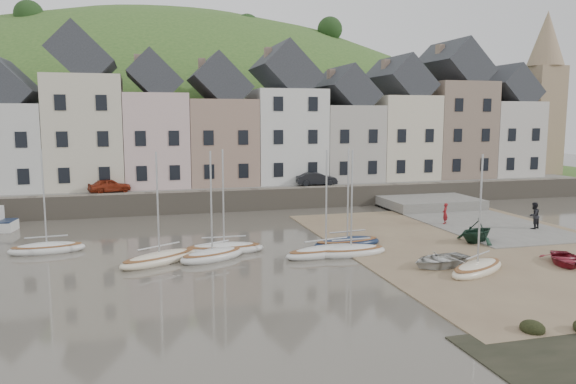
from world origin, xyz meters
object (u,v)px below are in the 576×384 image
object	(u,v)px
rowboat_white	(440,260)
car_right	(316,179)
rowboat_green	(477,231)
person_red	(445,213)
person_dark	(534,216)
rowboat_red	(565,259)
sailboat_0	(47,248)
car_left	(110,186)

from	to	relation	value
rowboat_white	car_right	size ratio (longest dim) A/B	0.93
rowboat_green	car_right	distance (m)	19.21
person_red	person_dark	size ratio (longest dim) A/B	0.82
person_red	person_dark	distance (m)	6.02
rowboat_red	car_right	size ratio (longest dim) A/B	0.81
sailboat_0	person_red	distance (m)	27.05
car_left	rowboat_white	bearing A→B (deg)	-159.46
rowboat_red	car_left	distance (m)	34.58
car_right	person_red	bearing A→B (deg)	-152.80
rowboat_white	car_left	world-z (taller)	car_left
person_dark	car_left	bearing A→B (deg)	-49.71
person_red	car_right	distance (m)	14.18
person_dark	car_right	size ratio (longest dim) A/B	0.50
rowboat_white	car_left	distance (m)	29.08
rowboat_red	person_red	bearing A→B (deg)	120.02
rowboat_red	car_right	world-z (taller)	car_right
rowboat_white	person_red	world-z (taller)	person_red
sailboat_0	person_dark	size ratio (longest dim) A/B	3.37
rowboat_red	car_left	bearing A→B (deg)	163.28
person_dark	rowboat_white	bearing A→B (deg)	10.29
rowboat_green	person_red	distance (m)	5.83
car_left	person_dark	bearing A→B (deg)	-135.98
car_right	rowboat_green	bearing A→B (deg)	-163.00
rowboat_white	person_red	size ratio (longest dim) A/B	2.28
car_left	car_right	size ratio (longest dim) A/B	0.91
person_dark	rowboat_green	bearing A→B (deg)	0.87
rowboat_white	car_right	distance (m)	23.10
rowboat_red	person_dark	distance (m)	9.59
rowboat_green	car_right	xyz separation A→B (m)	(-4.54, 18.61, 1.40)
person_red	car_right	world-z (taller)	car_right
rowboat_red	sailboat_0	bearing A→B (deg)	-172.52
sailboat_0	rowboat_white	size ratio (longest dim) A/B	1.80
sailboat_0	rowboat_red	xyz separation A→B (m)	(27.36, -10.43, 0.11)
sailboat_0	car_left	xyz separation A→B (m)	(2.97, 14.02, 1.92)
sailboat_0	rowboat_red	world-z (taller)	sailboat_0
sailboat_0	car_left	size ratio (longest dim) A/B	1.83
rowboat_green	person_dark	world-z (taller)	person_dark
person_dark	rowboat_red	bearing A→B (deg)	39.62
rowboat_green	person_red	size ratio (longest dim) A/B	1.89
sailboat_0	rowboat_red	distance (m)	29.28
rowboat_white	person_dark	world-z (taller)	person_dark
rowboat_red	person_dark	size ratio (longest dim) A/B	1.63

